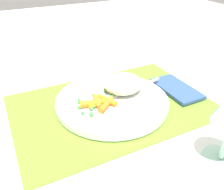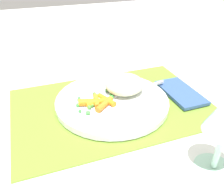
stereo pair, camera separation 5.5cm
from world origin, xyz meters
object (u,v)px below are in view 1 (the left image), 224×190
(plate, at_px, (112,101))
(rice_mound, at_px, (123,83))
(napkin, at_px, (176,89))
(carrot_portion, at_px, (99,103))
(fork, at_px, (123,93))

(plate, xyz_separation_m, rice_mound, (-0.04, -0.02, 0.03))
(rice_mound, xyz_separation_m, napkin, (-0.14, 0.03, -0.03))
(carrot_portion, bearing_deg, fork, -164.46)
(plate, height_order, napkin, plate)
(plate, distance_m, napkin, 0.18)
(plate, relative_size, rice_mound, 2.80)
(rice_mound, xyz_separation_m, carrot_portion, (0.08, 0.03, -0.01))
(fork, bearing_deg, carrot_portion, 15.54)
(carrot_portion, bearing_deg, plate, -160.58)
(fork, relative_size, napkin, 1.44)
(fork, height_order, napkin, fork)
(rice_mound, relative_size, carrot_portion, 1.16)
(carrot_portion, relative_size, fork, 0.41)
(plate, relative_size, carrot_portion, 3.26)
(carrot_portion, distance_m, fork, 0.07)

